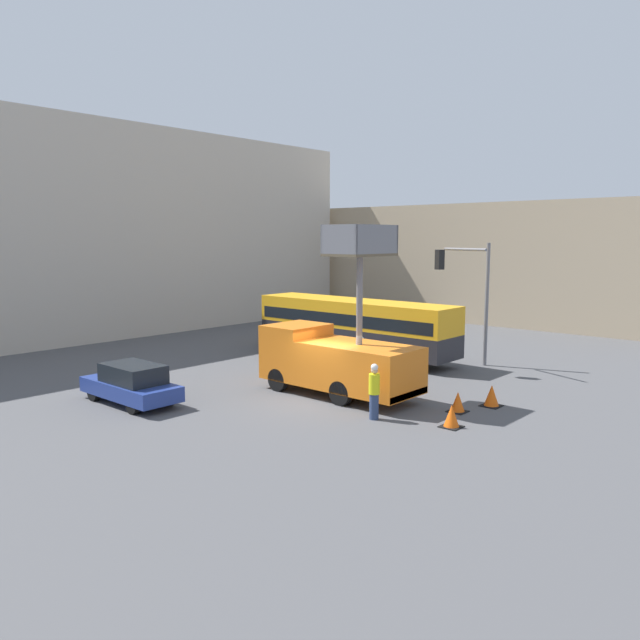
% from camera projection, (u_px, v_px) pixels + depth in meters
% --- Properties ---
extents(ground_plane, '(120.00, 120.00, 0.00)m').
position_uv_depth(ground_plane, '(318.00, 401.00, 23.67)').
color(ground_plane, '#4C4C4F').
extents(building_backdrop_far, '(44.00, 10.00, 13.05)m').
position_uv_depth(building_backdrop_far, '(34.00, 232.00, 38.23)').
color(building_backdrop_far, '#BCB2A3').
rests_on(building_backdrop_far, ground_plane).
extents(building_backdrop_side, '(10.00, 28.00, 8.58)m').
position_uv_depth(building_backdrop_side, '(504.00, 262.00, 47.84)').
color(building_backdrop_side, tan).
rests_on(building_backdrop_side, ground_plane).
extents(utility_truck, '(2.55, 6.58, 6.63)m').
position_uv_depth(utility_truck, '(337.00, 357.00, 24.43)').
color(utility_truck, orange).
rests_on(utility_truck, ground_plane).
extents(city_bus, '(2.48, 11.38, 2.96)m').
position_uv_depth(city_bus, '(354.00, 323.00, 32.28)').
color(city_bus, '#232328').
rests_on(city_bus, ground_plane).
extents(traffic_light_pole, '(2.98, 2.73, 5.92)m').
position_uv_depth(traffic_light_pole, '(470.00, 284.00, 29.31)').
color(traffic_light_pole, slate).
rests_on(traffic_light_pole, ground_plane).
extents(road_worker_near_truck, '(0.38, 0.38, 1.93)m').
position_uv_depth(road_worker_near_truck, '(374.00, 391.00, 21.20)').
color(road_worker_near_truck, navy).
rests_on(road_worker_near_truck, ground_plane).
extents(road_worker_directing, '(0.38, 0.38, 1.79)m').
position_uv_depth(road_worker_directing, '(361.00, 356.00, 27.93)').
color(road_worker_directing, navy).
rests_on(road_worker_directing, ground_plane).
extents(traffic_cone_near_truck, '(0.70, 0.70, 0.80)m').
position_uv_depth(traffic_cone_near_truck, '(492.00, 396.00, 22.92)').
color(traffic_cone_near_truck, black).
rests_on(traffic_cone_near_truck, ground_plane).
extents(traffic_cone_mid_road, '(0.64, 0.64, 0.73)m').
position_uv_depth(traffic_cone_mid_road, '(458.00, 402.00, 22.17)').
color(traffic_cone_mid_road, black).
rests_on(traffic_cone_mid_road, ground_plane).
extents(traffic_cone_far_side, '(0.66, 0.66, 0.75)m').
position_uv_depth(traffic_cone_far_side, '(452.00, 417.00, 20.38)').
color(traffic_cone_far_side, black).
rests_on(traffic_cone_far_side, ground_plane).
extents(parked_car_curbside, '(1.74, 4.39, 1.51)m').
position_uv_depth(parked_car_curbside, '(131.00, 384.00, 23.24)').
color(parked_car_curbside, navy).
rests_on(parked_car_curbside, ground_plane).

